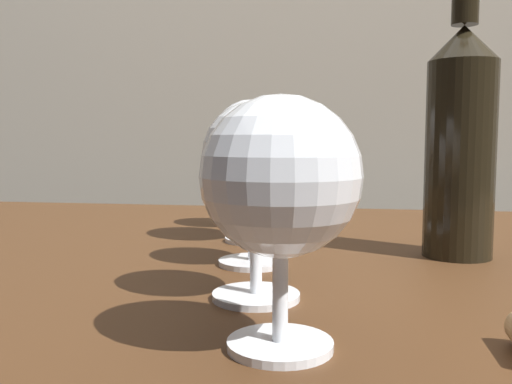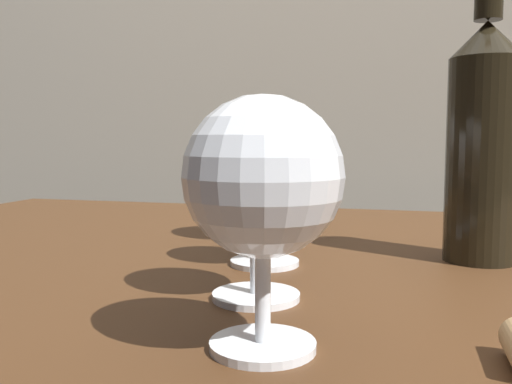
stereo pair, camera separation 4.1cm
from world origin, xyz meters
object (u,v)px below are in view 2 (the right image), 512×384
(wine_glass_pinot, at_px, (256,160))
(wine_glass_white, at_px, (265,173))
(wine_glass_empty, at_px, (263,181))
(wine_bottle, at_px, (483,136))
(wine_glass_rose, at_px, (276,160))
(wine_glass_merlot, at_px, (272,141))

(wine_glass_pinot, height_order, wine_glass_white, wine_glass_pinot)
(wine_glass_empty, distance_m, wine_bottle, 0.32)
(wine_glass_white, height_order, wine_glass_rose, wine_glass_rose)
(wine_glass_empty, relative_size, wine_glass_white, 1.11)
(wine_glass_white, height_order, wine_bottle, wine_bottle)
(wine_glass_pinot, height_order, wine_glass_merlot, wine_glass_merlot)
(wine_glass_empty, relative_size, wine_glass_pinot, 0.98)
(wine_glass_merlot, distance_m, wine_bottle, 0.23)
(wine_glass_merlot, xyz_separation_m, wine_bottle, (0.22, -0.05, 0.01))
(wine_glass_rose, xyz_separation_m, wine_bottle, (0.24, -0.15, 0.03))
(wine_bottle, bearing_deg, wine_glass_white, -160.71)
(wine_glass_pinot, distance_m, wine_glass_white, 0.11)
(wine_glass_merlot, bearing_deg, wine_glass_rose, 99.56)
(wine_glass_empty, relative_size, wine_glass_rose, 1.06)
(wine_bottle, bearing_deg, wine_glass_empty, -118.50)
(wine_glass_merlot, distance_m, wine_glass_rose, 0.11)
(wine_glass_empty, height_order, wine_glass_rose, wine_glass_empty)
(wine_glass_empty, xyz_separation_m, wine_glass_pinot, (-0.03, 0.09, 0.01))
(wine_glass_rose, bearing_deg, wine_glass_merlot, -80.44)
(wine_glass_rose, relative_size, wine_bottle, 0.45)
(wine_glass_rose, height_order, wine_bottle, wine_bottle)
(wine_glass_white, height_order, wine_glass_merlot, wine_glass_merlot)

